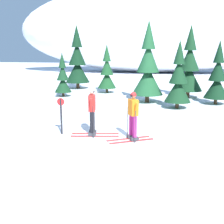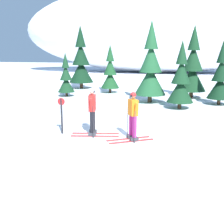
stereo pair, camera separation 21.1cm
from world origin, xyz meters
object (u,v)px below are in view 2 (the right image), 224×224
object	(u,v)px
pine_tree_far_left	(81,62)
pine_tree_center_left	(110,73)
pine_tree_far_right	(221,78)
trail_marker_post	(62,113)
pine_tree_right	(193,68)
skier_orange_jacket	(133,116)
skier_red_jacket	(92,111)
pine_tree_left	(66,78)
pine_tree_center_right	(181,81)
pine_tree_center	(151,69)

from	to	relation	value
pine_tree_far_left	pine_tree_center_left	distance (m)	3.51
pine_tree_far_right	trail_marker_post	size ratio (longest dim) A/B	2.68
pine_tree_right	trail_marker_post	distance (m)	11.01
skier_orange_jacket	pine_tree_right	bearing A→B (deg)	76.40
skier_orange_jacket	pine_tree_far_right	world-z (taller)	pine_tree_far_right
skier_orange_jacket	skier_red_jacket	distance (m)	1.55
skier_red_jacket	pine_tree_center_left	distance (m)	10.85
pine_tree_left	pine_tree_center_right	xyz separation A→B (m)	(7.61, -2.60, 0.28)
trail_marker_post	skier_red_jacket	bearing A→B (deg)	3.10
pine_tree_left	pine_tree_center	size ratio (longest dim) A/B	0.61
pine_tree_far_right	pine_tree_left	bearing A→B (deg)	174.81
pine_tree_center	trail_marker_post	xyz separation A→B (m)	(-2.59, -7.35, -1.24)
skier_red_jacket	pine_tree_far_right	size ratio (longest dim) A/B	0.49
skier_orange_jacket	pine_tree_center_right	world-z (taller)	pine_tree_center_right
skier_orange_jacket	skier_red_jacket	world-z (taller)	skier_red_jacket
skier_red_jacket	pine_tree_center_left	size ratio (longest dim) A/B	0.51
pine_tree_right	pine_tree_far_right	world-z (taller)	pine_tree_right
pine_tree_center_right	skier_orange_jacket	bearing A→B (deg)	-105.16
pine_tree_center_left	pine_tree_far_right	world-z (taller)	pine_tree_far_right
skier_red_jacket	pine_tree_left	world-z (taller)	pine_tree_left
skier_orange_jacket	pine_tree_center	xyz separation A→B (m)	(-0.13, 7.55, 1.14)
skier_red_jacket	pine_tree_center	bearing A→B (deg)	79.15
pine_tree_center	pine_tree_right	bearing A→B (deg)	42.62
pine_tree_center	pine_tree_left	bearing A→B (deg)	169.72
pine_tree_far_left	pine_tree_center_right	xyz separation A→B (m)	(7.96, -6.76, -0.62)
skier_red_jacket	pine_tree_center	distance (m)	7.50
pine_tree_center_left	trail_marker_post	distance (m)	10.78
skier_red_jacket	trail_marker_post	xyz separation A→B (m)	(-1.19, -0.06, -0.15)
skier_red_jacket	pine_tree_center_right	world-z (taller)	pine_tree_center_right
skier_orange_jacket	pine_tree_center_left	xyz separation A→B (m)	(-3.43, 10.92, 0.59)
trail_marker_post	pine_tree_far_left	bearing A→B (deg)	106.04
pine_tree_center_left	pine_tree_far_right	distance (m)	7.97
pine_tree_right	trail_marker_post	bearing A→B (deg)	-117.85
skier_red_jacket	pine_tree_center_left	bearing A→B (deg)	100.07
skier_orange_jacket	pine_tree_center	bearing A→B (deg)	91.02
trail_marker_post	pine_tree_center	bearing A→B (deg)	70.61
skier_orange_jacket	pine_tree_left	distance (m)	10.49
pine_tree_center_right	pine_tree_far_right	size ratio (longest dim) A/B	0.99
pine_tree_center_left	pine_tree_left	bearing A→B (deg)	-137.80
pine_tree_center_left	pine_tree_center_right	size ratio (longest dim) A/B	0.97
trail_marker_post	pine_tree_right	bearing A→B (deg)	62.15
pine_tree_far_left	pine_tree_far_right	world-z (taller)	pine_tree_far_left
skier_orange_jacket	pine_tree_far_left	distance (m)	14.31
pine_tree_far_left	pine_tree_center	world-z (taller)	pine_tree_far_left
skier_orange_jacket	pine_tree_center	distance (m)	7.63
skier_orange_jacket	pine_tree_center_right	size ratio (longest dim) A/B	0.47
pine_tree_left	pine_tree_center	world-z (taller)	pine_tree_center
skier_red_jacket	pine_tree_far_left	world-z (taller)	pine_tree_far_left
pine_tree_far_right	pine_tree_center_right	bearing A→B (deg)	-142.74
pine_tree_center	pine_tree_right	distance (m)	3.43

